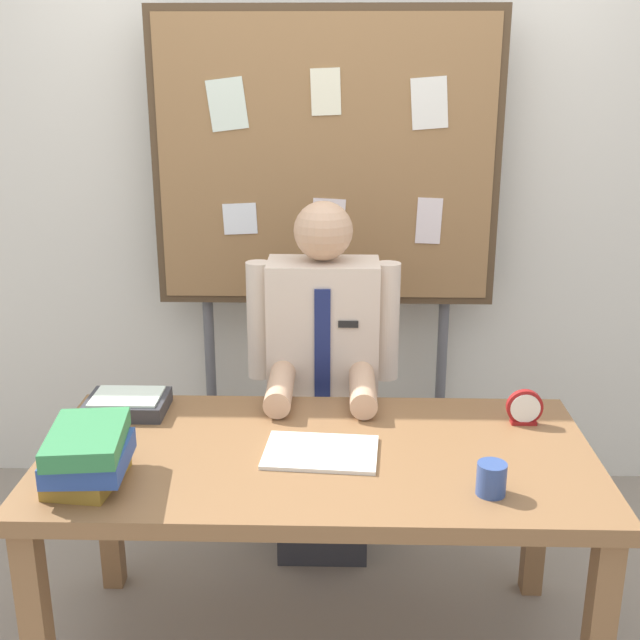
% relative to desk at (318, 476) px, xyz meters
% --- Properties ---
extents(back_wall, '(6.40, 0.08, 2.70)m').
position_rel_desk_xyz_m(back_wall, '(0.00, 1.25, 0.71)').
color(back_wall, silver).
rests_on(back_wall, ground_plane).
extents(desk, '(1.64, 0.81, 0.73)m').
position_rel_desk_xyz_m(desk, '(0.00, 0.00, 0.00)').
color(desk, brown).
rests_on(desk, ground_plane).
extents(person, '(0.55, 0.56, 1.37)m').
position_rel_desk_xyz_m(person, '(0.00, 0.61, -0.00)').
color(person, '#2D2D33').
rests_on(person, ground_plane).
extents(bulletin_board, '(1.37, 0.09, 2.04)m').
position_rel_desk_xyz_m(bulletin_board, '(0.00, 1.05, 0.80)').
color(bulletin_board, '#4C3823').
rests_on(bulletin_board, ground_plane).
extents(book_stack, '(0.23, 0.31, 0.16)m').
position_rel_desk_xyz_m(book_stack, '(-0.62, -0.21, 0.17)').
color(book_stack, olive).
rests_on(book_stack, desk).
extents(open_notebook, '(0.35, 0.26, 0.01)m').
position_rel_desk_xyz_m(open_notebook, '(0.01, -0.02, 0.09)').
color(open_notebook, white).
rests_on(open_notebook, desk).
extents(desk_clock, '(0.12, 0.04, 0.12)m').
position_rel_desk_xyz_m(desk_clock, '(0.65, 0.21, 0.14)').
color(desk_clock, maroon).
rests_on(desk_clock, desk).
extents(coffee_mug, '(0.08, 0.08, 0.09)m').
position_rel_desk_xyz_m(coffee_mug, '(0.47, -0.24, 0.13)').
color(coffee_mug, '#334C8C').
rests_on(coffee_mug, desk).
extents(paper_tray, '(0.26, 0.20, 0.06)m').
position_rel_desk_xyz_m(paper_tray, '(-0.64, 0.27, 0.11)').
color(paper_tray, '#333338').
rests_on(paper_tray, desk).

